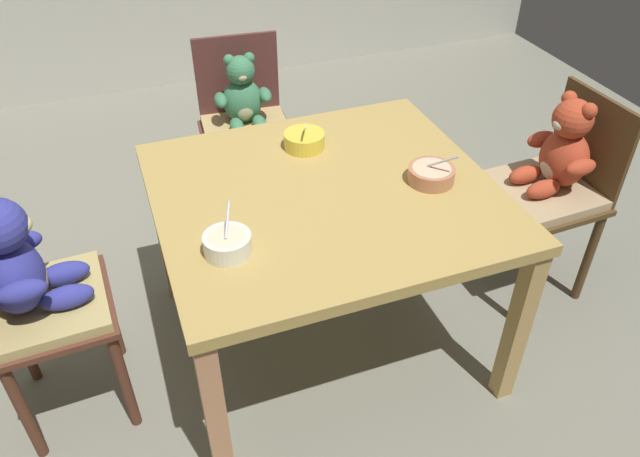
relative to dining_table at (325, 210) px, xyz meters
name	(u,v)px	position (x,y,z in m)	size (l,w,h in m)	color
ground_plane	(324,340)	(0.00, 0.00, -0.64)	(5.20, 5.20, 0.04)	slate
dining_table	(325,210)	(0.00, 0.00, 0.00)	(1.09, 1.01, 0.70)	#A88A48
teddy_chair_near_left	(25,282)	(-0.95, 0.02, -0.04)	(0.38, 0.41, 0.93)	#512C1E
teddy_chair_near_right	(555,171)	(0.95, 0.01, -0.06)	(0.40, 0.42, 0.86)	#49331A
teddy_chair_far_center	(245,116)	(-0.05, 0.90, -0.09)	(0.44, 0.41, 0.85)	#512A26
porridge_bowl_yellow_far_center	(304,140)	(0.02, 0.28, 0.11)	(0.15, 0.15, 0.13)	gold
porridge_bowl_terracotta_near_right	(431,174)	(0.35, -0.07, 0.11)	(0.16, 0.16, 0.13)	#B27251
porridge_bowl_white_near_left	(228,244)	(-0.37, -0.20, 0.11)	(0.14, 0.14, 0.13)	silver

